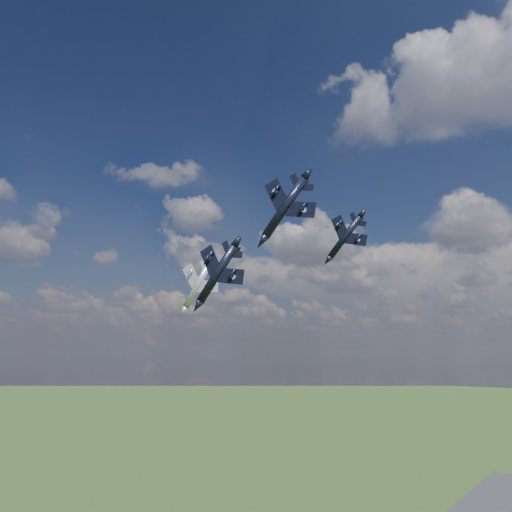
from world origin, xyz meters
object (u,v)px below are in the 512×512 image
Objects in this scene: jet_lead_navy at (217,273)px; jet_high_navy at (345,237)px; jet_right_navy at (285,207)px; jet_left_silver at (198,285)px.

jet_lead_navy is 1.26× the size of jet_high_navy.
jet_high_navy reaches higher than jet_right_navy.
jet_high_navy reaches higher than jet_lead_navy.
jet_high_navy reaches higher than jet_left_silver.
jet_right_navy is 32.74m from jet_high_navy.
jet_high_navy is 0.79× the size of jet_left_silver.
jet_right_navy is at bearing -48.52° from jet_left_silver.
jet_high_navy is at bearing -15.08° from jet_left_silver.
jet_high_navy is (17.66, 17.17, 7.70)m from jet_lead_navy.
jet_lead_navy is at bearing 136.24° from jet_right_navy.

